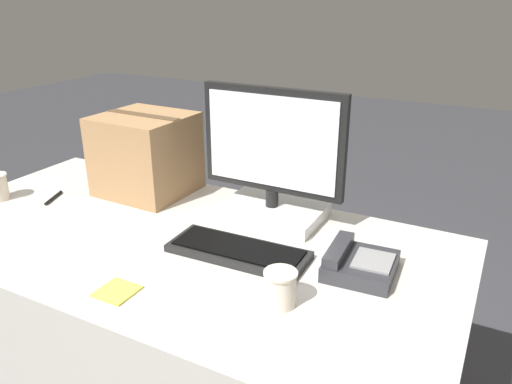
{
  "coord_description": "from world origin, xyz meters",
  "views": [
    {
      "loc": [
        0.9,
        -1.14,
        1.46
      ],
      "look_at": [
        0.23,
        0.14,
        0.87
      ],
      "focal_mm": 35.0,
      "sensor_mm": 36.0,
      "label": 1
    }
  ],
  "objects": [
    {
      "name": "office_desk",
      "position": [
        0.0,
        0.0,
        0.36
      ],
      "size": [
        1.8,
        0.9,
        0.72
      ],
      "color": "beige",
      "rests_on": "ground_plane"
    },
    {
      "name": "monitor",
      "position": [
        0.21,
        0.29,
        0.9
      ],
      "size": [
        0.5,
        0.25,
        0.45
      ],
      "color": "white",
      "rests_on": "office_desk"
    },
    {
      "name": "keyboard",
      "position": [
        0.24,
        -0.0,
        0.74
      ],
      "size": [
        0.43,
        0.18,
        0.03
      ],
      "rotation": [
        0.0,
        0.0,
        0.03
      ],
      "color": "black",
      "rests_on": "office_desk"
    },
    {
      "name": "desk_phone",
      "position": [
        0.59,
        0.07,
        0.75
      ],
      "size": [
        0.2,
        0.21,
        0.07
      ],
      "rotation": [
        0.0,
        0.0,
        0.06
      ],
      "color": "#2D2D33",
      "rests_on": "office_desk"
    },
    {
      "name": "paper_cup_right",
      "position": [
        0.46,
        -0.17,
        0.77
      ],
      "size": [
        0.09,
        0.09,
        0.09
      ],
      "color": "beige",
      "rests_on": "office_desk"
    },
    {
      "name": "cardboard_box",
      "position": [
        -0.32,
        0.28,
        0.88
      ],
      "size": [
        0.34,
        0.32,
        0.31
      ],
      "rotation": [
        0.0,
        0.0,
        -0.03
      ],
      "color": "#9E754C",
      "rests_on": "office_desk"
    },
    {
      "name": "pen_marker",
      "position": [
        -0.59,
        0.04,
        0.73
      ],
      "size": [
        0.06,
        0.12,
        0.01
      ],
      "rotation": [
        0.0,
        0.0,
        5.08
      ],
      "color": "black",
      "rests_on": "office_desk"
    },
    {
      "name": "sticky_note_pad",
      "position": [
        0.06,
        -0.32,
        0.73
      ],
      "size": [
        0.1,
        0.1,
        0.01
      ],
      "color": "#E5DB4C",
      "rests_on": "office_desk"
    }
  ]
}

